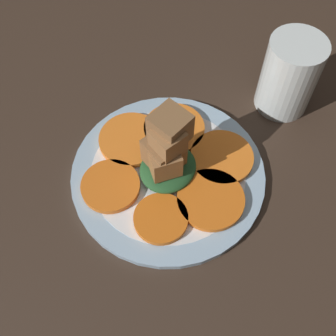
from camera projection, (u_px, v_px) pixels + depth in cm
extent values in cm
cube|color=#38281E|center=(168.00, 179.00, 58.66)|extent=(120.00, 120.00, 2.00)
cylinder|color=#99B7D1|center=(168.00, 174.00, 57.37)|extent=(26.31, 26.31, 1.00)
cylinder|color=white|center=(168.00, 174.00, 57.33)|extent=(21.05, 21.05, 1.00)
cylinder|color=orange|center=(131.00, 139.00, 59.09)|extent=(8.98, 8.98, 0.83)
cylinder|color=orange|center=(111.00, 186.00, 55.27)|extent=(7.81, 7.81, 0.83)
cylinder|color=orange|center=(161.00, 219.00, 52.88)|extent=(6.94, 6.94, 0.83)
cylinder|color=orange|center=(210.00, 200.00, 54.20)|extent=(8.79, 8.79, 0.83)
cylinder|color=orange|center=(222.00, 157.00, 57.56)|extent=(8.67, 8.67, 0.83)
cylinder|color=orange|center=(174.00, 129.00, 60.06)|extent=(8.69, 8.69, 0.83)
ellipsoid|color=#235128|center=(168.00, 168.00, 55.98)|extent=(8.01, 7.21, 2.05)
cube|color=olive|center=(164.00, 160.00, 53.18)|extent=(5.20, 5.20, 3.76)
cube|color=brown|center=(166.00, 150.00, 53.63)|extent=(5.14, 5.14, 4.31)
cube|color=brown|center=(163.00, 157.00, 53.63)|extent=(4.75, 4.75, 3.46)
cube|color=olive|center=(167.00, 142.00, 50.53)|extent=(4.15, 4.15, 3.49)
cube|color=brown|center=(170.00, 128.00, 50.42)|extent=(4.44, 4.44, 4.15)
cube|color=silver|center=(123.00, 163.00, 57.35)|extent=(12.35, 1.27, 0.40)
cube|color=silver|center=(154.00, 130.00, 60.17)|extent=(1.53, 2.33, 0.40)
cube|color=silver|center=(162.00, 113.00, 61.77)|extent=(4.87, 0.38, 0.40)
cube|color=silver|center=(166.00, 115.00, 61.56)|extent=(4.87, 0.38, 0.40)
cube|color=silver|center=(170.00, 117.00, 61.35)|extent=(4.87, 0.38, 0.40)
cube|color=silver|center=(173.00, 120.00, 61.14)|extent=(4.87, 0.38, 0.40)
cylinder|color=silver|center=(289.00, 75.00, 59.51)|extent=(7.97, 7.97, 11.65)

